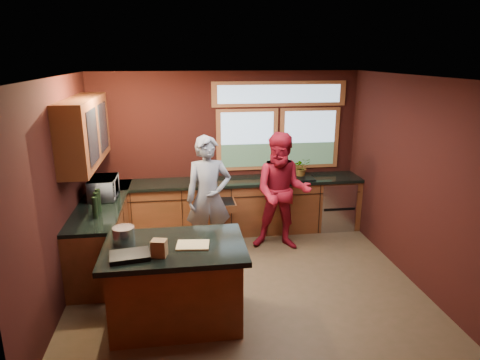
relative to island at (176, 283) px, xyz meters
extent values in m
plane|color=brown|center=(0.89, 0.79, -0.48)|extent=(4.50, 4.50, 0.00)
cube|color=black|center=(0.89, 2.79, 0.87)|extent=(4.50, 0.02, 2.70)
cube|color=black|center=(0.89, -1.21, 0.87)|extent=(4.50, 0.02, 2.70)
cube|color=black|center=(-1.36, 0.79, 0.87)|extent=(0.02, 4.00, 2.70)
cube|color=black|center=(3.14, 0.79, 0.87)|extent=(0.02, 4.00, 2.70)
cube|color=silver|center=(0.89, 0.79, 2.22)|extent=(4.50, 4.00, 0.02)
cube|color=#88A3BC|center=(1.24, 2.77, 1.07)|extent=(1.06, 0.02, 1.06)
cube|color=#88A3BC|center=(2.34, 2.77, 1.07)|extent=(1.06, 0.02, 1.06)
cube|color=#9A552C|center=(1.79, 2.77, 1.84)|extent=(2.30, 0.02, 0.42)
cube|color=#552D14|center=(-1.18, 1.64, 1.47)|extent=(0.36, 1.80, 0.90)
cube|color=#552D14|center=(0.89, 2.49, -0.04)|extent=(4.50, 0.60, 0.88)
cube|color=black|center=(0.89, 2.48, 0.43)|extent=(4.50, 0.64, 0.05)
cube|color=#B7B7BC|center=(2.74, 2.47, -0.05)|extent=(0.60, 0.58, 0.85)
cube|color=black|center=(1.99, 2.45, 0.43)|extent=(0.66, 0.46, 0.05)
cube|color=#552D14|center=(-1.06, 1.64, -0.04)|extent=(0.60, 2.30, 0.88)
cube|color=black|center=(-1.05, 1.64, 0.43)|extent=(0.64, 2.30, 0.05)
cube|color=#552D14|center=(0.00, 0.00, -0.04)|extent=(1.40, 0.90, 0.88)
cube|color=black|center=(0.00, 0.00, 0.44)|extent=(1.55, 1.05, 0.06)
imported|color=slate|center=(0.49, 1.62, 0.45)|extent=(0.70, 0.49, 1.85)
imported|color=maroon|center=(1.63, 1.75, 0.44)|extent=(1.04, 0.90, 1.84)
imported|color=#999999|center=(-1.03, 1.82, 0.61)|extent=(0.38, 0.56, 0.31)
imported|color=#999999|center=(2.15, 2.54, 0.62)|extent=(0.30, 0.26, 0.33)
cylinder|color=white|center=(1.68, 2.49, 0.59)|extent=(0.12, 0.12, 0.28)
cube|color=tan|center=(0.20, -0.05, 0.48)|extent=(0.38, 0.29, 0.02)
cylinder|color=silver|center=(-0.55, 0.15, 0.56)|extent=(0.24, 0.24, 0.18)
cube|color=brown|center=(-0.15, -0.25, 0.56)|extent=(0.17, 0.15, 0.18)
cube|color=black|center=(-0.45, -0.25, 0.49)|extent=(0.44, 0.34, 0.05)
camera|label=1|loc=(0.11, -4.35, 2.47)|focal=32.00mm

